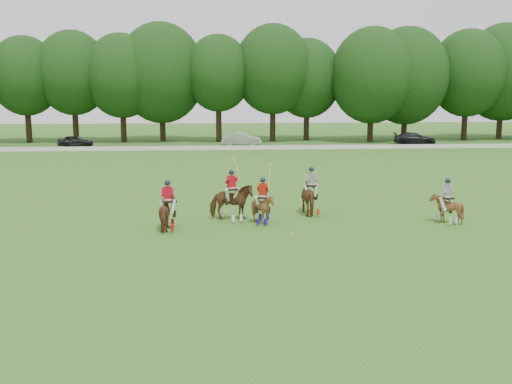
{
  "coord_description": "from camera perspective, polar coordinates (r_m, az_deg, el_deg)",
  "views": [
    {
      "loc": [
        -0.8,
        -22.23,
        6.08
      ],
      "look_at": [
        1.21,
        4.2,
        1.4
      ],
      "focal_mm": 40.0,
      "sensor_mm": 36.0,
      "label": 1
    }
  ],
  "objects": [
    {
      "name": "polo_red_c",
      "position": [
        26.46,
        0.69,
        -1.57
      ],
      "size": [
        1.4,
        1.51,
        2.72
      ],
      "color": "#552C16",
      "rests_on": "ground"
    },
    {
      "name": "tree_line",
      "position": [
        70.31,
        -3.55,
        11.75
      ],
      "size": [
        117.98,
        14.32,
        14.75
      ],
      "color": "black",
      "rests_on": "ground"
    },
    {
      "name": "car_right",
      "position": [
        69.04,
        15.56,
        5.18
      ],
      "size": [
        5.1,
        2.92,
        1.39
      ],
      "primitive_type": "imported",
      "rotation": [
        0.0,
        0.0,
        1.36
      ],
      "color": "black",
      "rests_on": "ground"
    },
    {
      "name": "polo_stripe_b",
      "position": [
        28.05,
        18.49,
        -1.48
      ],
      "size": [
        1.45,
        1.54,
        2.12
      ],
      "color": "#552C16",
      "rests_on": "ground"
    },
    {
      "name": "polo_stripe_a",
      "position": [
        28.67,
        5.52,
        -0.5
      ],
      "size": [
        1.28,
        2.09,
        2.39
      ],
      "color": "#552C16",
      "rests_on": "ground"
    },
    {
      "name": "boundary_rail",
      "position": [
        60.52,
        -3.58,
        4.44
      ],
      "size": [
        120.0,
        0.1,
        0.44
      ],
      "primitive_type": "cube",
      "color": "white",
      "rests_on": "ground"
    },
    {
      "name": "car_mid",
      "position": [
        65.03,
        -1.47,
        5.3
      ],
      "size": [
        4.54,
        1.66,
        1.49
      ],
      "primitive_type": "imported",
      "rotation": [
        0.0,
        0.0,
        1.55
      ],
      "color": "#ABABB0",
      "rests_on": "ground"
    },
    {
      "name": "polo_red_b",
      "position": [
        27.2,
        -2.45,
        -1.0
      ],
      "size": [
        2.15,
        2.01,
        2.97
      ],
      "color": "#552C16",
      "rests_on": "ground"
    },
    {
      "name": "polo_ball",
      "position": [
        24.62,
        3.6,
        -4.2
      ],
      "size": [
        0.09,
        0.09,
        0.09
      ],
      "primitive_type": "sphere",
      "color": "white",
      "rests_on": "ground"
    },
    {
      "name": "ground",
      "position": [
        23.06,
        -2.22,
        -5.28
      ],
      "size": [
        180.0,
        180.0,
        0.0
      ],
      "primitive_type": "plane",
      "color": "#2E631C",
      "rests_on": "ground"
    },
    {
      "name": "polo_red_a",
      "position": [
        25.61,
        -8.79,
        -2.01
      ],
      "size": [
        1.13,
        1.83,
        2.23
      ],
      "color": "#552C16",
      "rests_on": "ground"
    },
    {
      "name": "car_left",
      "position": [
        66.72,
        -17.59,
        4.88
      ],
      "size": [
        3.97,
        1.91,
        1.31
      ],
      "primitive_type": "imported",
      "rotation": [
        0.0,
        0.0,
        1.67
      ],
      "color": "black",
      "rests_on": "ground"
    }
  ]
}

